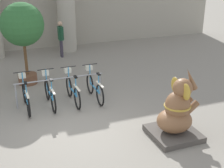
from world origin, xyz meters
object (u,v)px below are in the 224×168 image
(bicycle_0, at_px, (26,96))
(elephant_statue, at_px, (176,114))
(bicycle_2, at_px, (73,90))
(bicycle_1, at_px, (50,93))
(potted_tree, at_px, (22,27))
(bicycle_3, at_px, (94,87))
(person_pedestrian, at_px, (61,36))

(bicycle_0, xyz_separation_m, elephant_statue, (3.18, -2.83, 0.19))
(bicycle_0, relative_size, bicycle_2, 1.00)
(bicycle_1, height_order, bicycle_2, same)
(bicycle_0, height_order, elephant_statue, elephant_statue)
(bicycle_0, distance_m, bicycle_2, 1.36)
(bicycle_0, xyz_separation_m, bicycle_2, (1.36, -0.02, 0.00))
(bicycle_2, relative_size, potted_tree, 0.59)
(bicycle_0, xyz_separation_m, bicycle_3, (2.05, -0.02, 0.00))
(bicycle_3, xyz_separation_m, elephant_statue, (1.14, -2.81, 0.19))
(bicycle_3, distance_m, potted_tree, 3.13)
(bicycle_1, height_order, person_pedestrian, person_pedestrian)
(elephant_statue, bearing_deg, bicycle_1, 131.50)
(elephant_statue, bearing_deg, person_pedestrian, 98.01)
(bicycle_1, height_order, elephant_statue, elephant_statue)
(bicycle_1, bearing_deg, elephant_statue, -48.50)
(bicycle_0, bearing_deg, potted_tree, 81.87)
(bicycle_1, relative_size, person_pedestrian, 1.04)
(bicycle_1, distance_m, bicycle_3, 1.36)
(bicycle_2, xyz_separation_m, potted_tree, (-1.07, 2.07, 1.57))
(person_pedestrian, distance_m, potted_tree, 3.47)
(bicycle_2, bearing_deg, person_pedestrian, 81.26)
(person_pedestrian, relative_size, potted_tree, 0.57)
(bicycle_0, height_order, potted_tree, potted_tree)
(elephant_statue, xyz_separation_m, person_pedestrian, (-1.08, 7.65, 0.35))
(bicycle_2, height_order, bicycle_3, same)
(bicycle_0, relative_size, bicycle_1, 1.00)
(person_pedestrian, height_order, potted_tree, potted_tree)
(person_pedestrian, xyz_separation_m, potted_tree, (-1.82, -2.77, 1.03))
(bicycle_0, relative_size, bicycle_3, 1.00)
(bicycle_3, bearing_deg, bicycle_1, 179.19)
(bicycle_0, bearing_deg, bicycle_3, -0.66)
(elephant_statue, bearing_deg, bicycle_2, 122.90)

